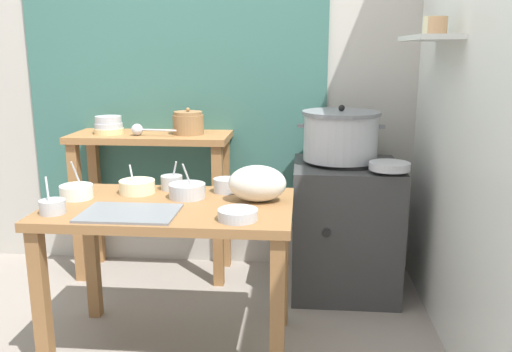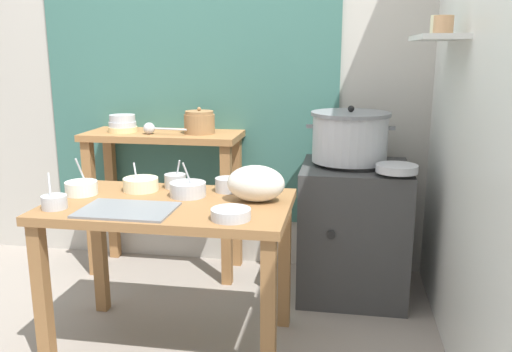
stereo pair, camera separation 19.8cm
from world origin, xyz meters
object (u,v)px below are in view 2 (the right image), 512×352
object	(u,v)px
prep_bowl_3	(231,213)
prep_bowl_4	(228,184)
prep_table	(170,225)
prep_bowl_1	(81,187)
stove_block	(353,229)
prep_bowl_0	(188,189)
plastic_bag	(256,183)
prep_bowl_2	(141,184)
serving_tray	(127,210)
prep_bowl_5	(54,201)
back_shelf_table	(164,167)
clay_pot	(199,122)
wide_pan	(397,168)
prep_bowl_6	(175,180)
bowl_stack_enamel	(123,124)
steamer_pot	(350,137)
ladle	(151,128)

from	to	relation	value
prep_bowl_3	prep_bowl_4	world-z (taller)	prep_bowl_4
prep_table	prep_bowl_1	world-z (taller)	prep_bowl_1
stove_block	prep_bowl_0	world-z (taller)	prep_bowl_0
plastic_bag	prep_bowl_2	distance (m)	0.60
plastic_bag	prep_bowl_3	world-z (taller)	plastic_bag
serving_tray	prep_bowl_5	size ratio (longest dim) A/B	2.57
prep_table	plastic_bag	world-z (taller)	plastic_bag
prep_table	back_shelf_table	xyz separation A→B (m)	(-0.33, 0.87, 0.07)
clay_pot	wide_pan	xyz separation A→B (m)	(1.14, -0.35, -0.17)
plastic_bag	prep_bowl_6	xyz separation A→B (m)	(-0.44, 0.18, -0.05)
prep_bowl_0	prep_bowl_3	bearing A→B (deg)	-48.69
prep_bowl_0	prep_bowl_6	xyz separation A→B (m)	(-0.11, 0.14, 0.00)
prep_table	prep_bowl_3	bearing A→B (deg)	-31.85
back_shelf_table	bowl_stack_enamel	bearing A→B (deg)	-175.20
steamer_pot	prep_bowl_6	distance (m)	1.01
back_shelf_table	prep_bowl_4	world-z (taller)	back_shelf_table
clay_pot	prep_bowl_1	distance (m)	0.92
wide_pan	prep_bowl_5	bearing A→B (deg)	-154.74
bowl_stack_enamel	prep_bowl_3	world-z (taller)	bowl_stack_enamel
serving_tray	prep_bowl_6	world-z (taller)	prep_bowl_6
back_shelf_table	stove_block	distance (m)	1.22
serving_tray	plastic_bag	distance (m)	0.58
serving_tray	prep_bowl_0	world-z (taller)	prep_bowl_0
steamer_pot	prep_bowl_3	world-z (taller)	steamer_pot
back_shelf_table	prep_bowl_0	distance (m)	0.86
back_shelf_table	bowl_stack_enamel	xyz separation A→B (m)	(-0.25, -0.02, 0.27)
serving_tray	prep_table	bearing A→B (deg)	52.40
ladle	prep_bowl_6	distance (m)	0.66
clay_pot	prep_bowl_6	bearing A→B (deg)	-86.08
wide_pan	prep_bowl_4	distance (m)	0.88
plastic_bag	wide_pan	xyz separation A→B (m)	(0.66, 0.45, -0.00)
serving_tray	prep_bowl_6	distance (m)	0.43
prep_bowl_4	prep_bowl_1	bearing A→B (deg)	-165.93
stove_block	prep_bowl_4	xyz separation A→B (m)	(-0.62, -0.52, 0.37)
wide_pan	prep_bowl_1	xyz separation A→B (m)	(-1.50, -0.47, -0.05)
prep_bowl_5	prep_bowl_6	distance (m)	0.60
clay_pot	prep_bowl_6	size ratio (longest dim) A/B	1.30
steamer_pot	clay_pot	bearing A→B (deg)	173.03
serving_tray	prep_bowl_1	bearing A→B (deg)	145.61
prep_table	prep_bowl_6	world-z (taller)	prep_bowl_6
prep_bowl_0	prep_bowl_1	distance (m)	0.51
clay_pot	back_shelf_table	bearing A→B (deg)	-180.00
steamer_pot	prep_bowl_2	xyz separation A→B (m)	(-1.01, -0.59, -0.17)
prep_bowl_2	stove_block	bearing A→B (deg)	28.75
back_shelf_table	wide_pan	xyz separation A→B (m)	(1.38, -0.35, 0.12)
back_shelf_table	prep_bowl_5	xyz separation A→B (m)	(-0.13, -1.06, 0.07)
prep_table	plastic_bag	size ratio (longest dim) A/B	4.17
prep_bowl_2	clay_pot	bearing A→B (deg)	81.34
bowl_stack_enamel	prep_bowl_0	bearing A→B (deg)	-49.52
serving_tray	prep_bowl_4	size ratio (longest dim) A/B	3.30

